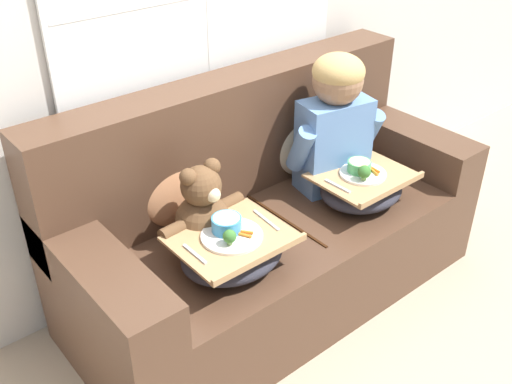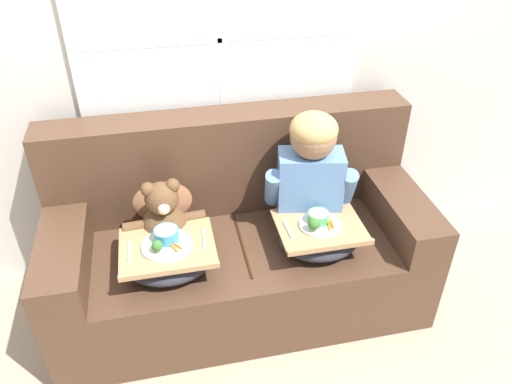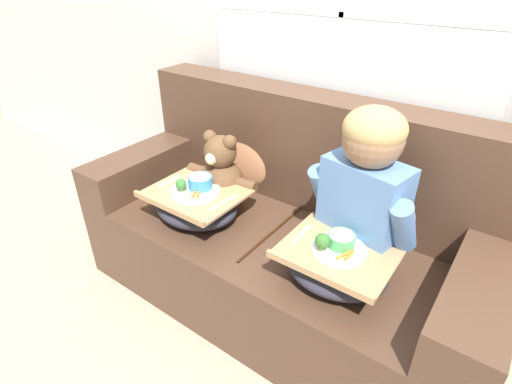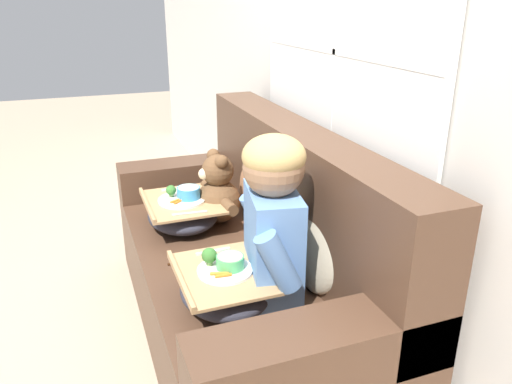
% 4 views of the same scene
% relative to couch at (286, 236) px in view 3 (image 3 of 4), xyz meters
% --- Properties ---
extents(ground_plane, '(14.00, 14.00, 0.00)m').
position_rel_couch_xyz_m(ground_plane, '(0.00, -0.07, -0.37)').
color(ground_plane, tan).
extents(wall_back_with_window, '(8.00, 0.08, 2.60)m').
position_rel_couch_xyz_m(wall_back_with_window, '(0.00, 0.44, 0.94)').
color(wall_back_with_window, beige).
rests_on(wall_back_with_window, ground_plane).
extents(couch, '(1.94, 0.85, 1.02)m').
position_rel_couch_xyz_m(couch, '(0.00, 0.00, 0.00)').
color(couch, '#4C3323').
rests_on(couch, ground_plane).
extents(throw_pillow_behind_child, '(0.40, 0.19, 0.41)m').
position_rel_couch_xyz_m(throw_pillow_behind_child, '(0.38, 0.16, 0.28)').
color(throw_pillow_behind_child, '#C1B293').
rests_on(throw_pillow_behind_child, couch).
extents(throw_pillow_behind_teddy, '(0.36, 0.17, 0.37)m').
position_rel_couch_xyz_m(throw_pillow_behind_teddy, '(-0.38, 0.16, 0.28)').
color(throw_pillow_behind_teddy, '#B2754C').
rests_on(throw_pillow_behind_teddy, couch).
extents(child_figure, '(0.49, 0.27, 0.66)m').
position_rel_couch_xyz_m(child_figure, '(0.38, -0.04, 0.45)').
color(child_figure, '#5B84BC').
rests_on(child_figure, couch).
extents(teddy_bear, '(0.41, 0.29, 0.38)m').
position_rel_couch_xyz_m(teddy_bear, '(-0.38, -0.04, 0.25)').
color(teddy_bear, brown).
rests_on(teddy_bear, couch).
extents(lap_tray_child, '(0.42, 0.36, 0.23)m').
position_rel_couch_xyz_m(lap_tray_child, '(0.37, -0.23, 0.17)').
color(lap_tray_child, '#2D2D38').
rests_on(lap_tray_child, child_figure).
extents(lap_tray_teddy, '(0.45, 0.37, 0.22)m').
position_rel_couch_xyz_m(lap_tray_teddy, '(-0.38, -0.23, 0.17)').
color(lap_tray_teddy, '#2D2D38').
rests_on(lap_tray_teddy, teddy_bear).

